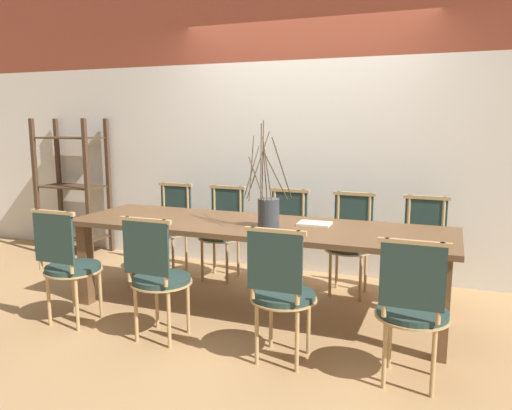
% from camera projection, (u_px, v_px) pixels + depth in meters
% --- Properties ---
extents(ground_plane, '(16.00, 16.00, 0.00)m').
position_uv_depth(ground_plane, '(256.00, 312.00, 4.04)').
color(ground_plane, '#A87F51').
extents(wall_rear, '(12.00, 0.06, 3.20)m').
position_uv_depth(wall_rear, '(303.00, 114.00, 4.95)').
color(wall_rear, silver).
rests_on(wall_rear, ground_plane).
extents(dining_table, '(3.02, 0.88, 0.73)m').
position_uv_depth(dining_table, '(256.00, 234.00, 3.93)').
color(dining_table, brown).
rests_on(dining_table, ground_plane).
extents(chair_near_leftend, '(0.43, 0.43, 0.90)m').
position_uv_depth(chair_near_leftend, '(68.00, 262.00, 3.72)').
color(chair_near_leftend, '#233833').
rests_on(chair_near_leftend, ground_plane).
extents(chair_near_left, '(0.43, 0.43, 0.90)m').
position_uv_depth(chair_near_left, '(158.00, 274.00, 3.44)').
color(chair_near_left, '#233833').
rests_on(chair_near_left, ground_plane).
extents(chair_near_center, '(0.43, 0.43, 0.90)m').
position_uv_depth(chair_near_center, '(281.00, 290.00, 3.12)').
color(chair_near_center, '#233833').
rests_on(chair_near_center, ground_plane).
extents(chair_near_right, '(0.43, 0.43, 0.90)m').
position_uv_depth(chair_near_right, '(412.00, 306.00, 2.83)').
color(chair_near_right, '#233833').
rests_on(chair_near_right, ground_plane).
extents(chair_far_leftend, '(0.43, 0.43, 0.90)m').
position_uv_depth(chair_far_leftend, '(170.00, 225.00, 5.08)').
color(chair_far_leftend, '#233833').
rests_on(chair_far_leftend, ground_plane).
extents(chair_far_left, '(0.43, 0.43, 0.90)m').
position_uv_depth(chair_far_left, '(222.00, 229.00, 4.87)').
color(chair_far_left, '#233833').
rests_on(chair_far_left, ground_plane).
extents(chair_far_center, '(0.43, 0.43, 0.90)m').
position_uv_depth(chair_far_center, '(285.00, 234.00, 4.64)').
color(chair_far_center, '#233833').
rests_on(chair_far_center, ground_plane).
extents(chair_far_right, '(0.43, 0.43, 0.90)m').
position_uv_depth(chair_far_right, '(350.00, 240.00, 4.42)').
color(chair_far_right, '#233833').
rests_on(chair_far_right, ground_plane).
extents(chair_far_rightend, '(0.43, 0.43, 0.90)m').
position_uv_depth(chair_far_rightend, '(423.00, 246.00, 4.20)').
color(chair_far_rightend, '#233833').
rests_on(chair_far_rightend, ground_plane).
extents(vase_centerpiece, '(0.32, 0.32, 0.80)m').
position_uv_depth(vase_centerpiece, '(268.00, 211.00, 3.77)').
color(vase_centerpiece, '#33383D').
rests_on(vase_centerpiece, dining_table).
extents(book_stack, '(0.26, 0.19, 0.02)m').
position_uv_depth(book_stack, '(315.00, 224.00, 3.88)').
color(book_stack, beige).
rests_on(book_stack, dining_table).
extents(shelving_rack, '(0.78, 0.41, 1.56)m').
position_uv_depth(shelving_rack, '(73.00, 187.00, 5.79)').
color(shelving_rack, '#422D1E').
rests_on(shelving_rack, ground_plane).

